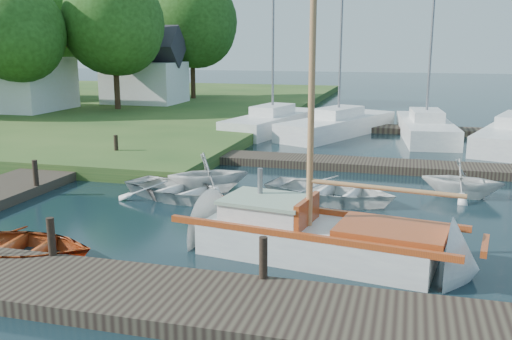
% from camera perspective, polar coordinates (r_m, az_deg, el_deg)
% --- Properties ---
extents(ground, '(160.00, 160.00, 0.00)m').
position_cam_1_polar(ground, '(15.83, 0.00, -4.24)').
color(ground, black).
rests_on(ground, ground).
extents(near_dock, '(18.00, 2.20, 0.30)m').
position_cam_1_polar(near_dock, '(10.47, -8.86, -12.60)').
color(near_dock, black).
rests_on(near_dock, ground).
extents(left_dock, '(2.20, 18.00, 0.30)m').
position_cam_1_polar(left_dock, '(20.96, -20.08, -0.40)').
color(left_dock, black).
rests_on(left_dock, ground).
extents(far_dock, '(14.00, 1.60, 0.30)m').
position_cam_1_polar(far_dock, '(21.67, 9.66, 0.60)').
color(far_dock, black).
rests_on(far_dock, ground).
extents(mooring_post_1, '(0.16, 0.16, 0.80)m').
position_cam_1_polar(mooring_post_1, '(12.50, -19.79, -6.28)').
color(mooring_post_1, black).
rests_on(mooring_post_1, near_dock).
extents(mooring_post_2, '(0.16, 0.16, 0.80)m').
position_cam_1_polar(mooring_post_2, '(10.66, 0.73, -8.76)').
color(mooring_post_2, black).
rests_on(mooring_post_2, near_dock).
extents(mooring_post_4, '(0.16, 0.16, 0.80)m').
position_cam_1_polar(mooring_post_4, '(18.69, -21.19, -0.27)').
color(mooring_post_4, black).
rests_on(mooring_post_4, left_dock).
extents(mooring_post_5, '(0.16, 0.16, 0.80)m').
position_cam_1_polar(mooring_post_5, '(22.81, -13.81, 2.42)').
color(mooring_post_5, black).
rests_on(mooring_post_5, left_dock).
extents(sailboat, '(7.37, 3.04, 9.83)m').
position_cam_1_polar(sailboat, '(12.61, 6.86, -7.15)').
color(sailboat, silver).
rests_on(sailboat, ground).
extents(dinghy, '(3.73, 2.81, 0.73)m').
position_cam_1_polar(dinghy, '(13.50, -23.01, -6.66)').
color(dinghy, '#93381A').
rests_on(dinghy, ground).
extents(tender_a, '(4.25, 3.66, 0.74)m').
position_cam_1_polar(tender_a, '(17.32, -7.94, -1.61)').
color(tender_a, silver).
rests_on(tender_a, ground).
extents(tender_b, '(3.27, 3.13, 1.34)m').
position_cam_1_polar(tender_b, '(17.93, -4.79, -0.07)').
color(tender_b, silver).
rests_on(tender_b, ground).
extents(tender_c, '(4.47, 3.65, 0.81)m').
position_cam_1_polar(tender_c, '(16.95, 7.46, -1.79)').
color(tender_c, silver).
rests_on(tender_c, ground).
extents(tender_d, '(2.70, 2.43, 1.26)m').
position_cam_1_polar(tender_d, '(18.35, 19.95, -0.63)').
color(tender_d, silver).
rests_on(tender_d, ground).
extents(marina_boat_0, '(3.87, 7.97, 10.07)m').
position_cam_1_polar(marina_boat_0, '(30.19, 1.66, 4.93)').
color(marina_boat_0, silver).
rests_on(marina_boat_0, ground).
extents(marina_boat_1, '(5.35, 8.40, 10.62)m').
position_cam_1_polar(marina_boat_1, '(29.39, 8.22, 4.60)').
color(marina_boat_1, silver).
rests_on(marina_boat_1, ground).
extents(marina_boat_2, '(2.98, 7.70, 11.02)m').
position_cam_1_polar(marina_boat_2, '(29.21, 16.61, 4.17)').
color(marina_boat_2, silver).
rests_on(marina_boat_2, ground).
extents(house_a, '(6.30, 5.00, 6.29)m').
position_cam_1_polar(house_a, '(38.92, -23.14, 9.20)').
color(house_a, white).
rests_on(house_a, shore).
extents(house_c, '(5.25, 4.00, 5.28)m').
position_cam_1_polar(house_c, '(40.84, -11.07, 9.54)').
color(house_c, white).
rests_on(house_c, shore).
extents(tree_2, '(5.83, 5.75, 7.82)m').
position_cam_1_polar(tree_2, '(36.13, -22.84, 12.69)').
color(tree_2, '#332114').
rests_on(tree_2, shore).
extents(tree_3, '(6.41, 6.38, 8.74)m').
position_cam_1_polar(tree_3, '(37.31, -14.03, 14.11)').
color(tree_3, '#332114').
rests_on(tree_3, shore).
extents(tree_4, '(7.01, 7.01, 9.66)m').
position_cam_1_polar(tree_4, '(44.97, -20.73, 14.07)').
color(tree_4, '#332114').
rests_on(tree_4, shore).
extents(tree_7, '(6.83, 6.83, 9.38)m').
position_cam_1_polar(tree_7, '(43.72, -6.43, 14.63)').
color(tree_7, '#332114').
rests_on(tree_7, shore).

